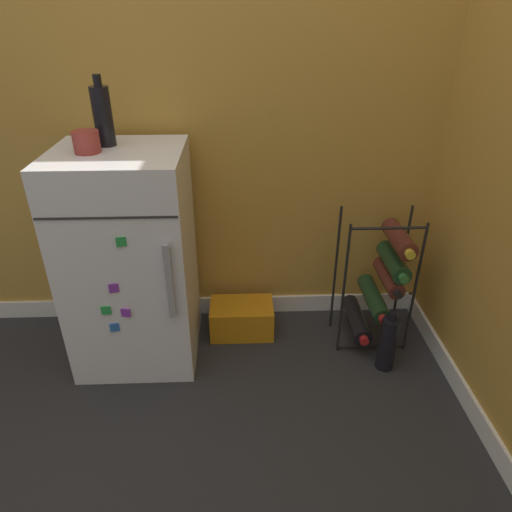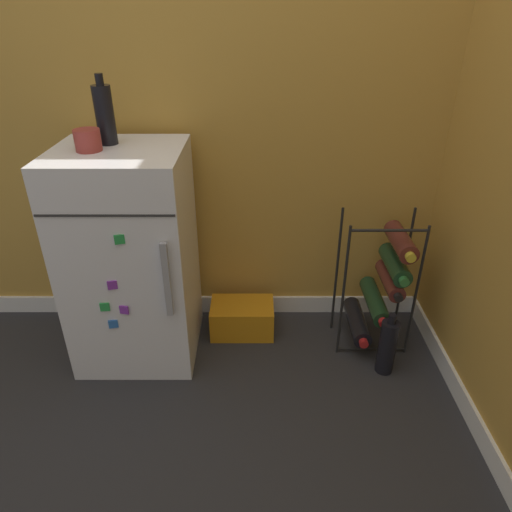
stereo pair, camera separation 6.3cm
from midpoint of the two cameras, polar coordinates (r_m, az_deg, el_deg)
ground_plane at (r=1.94m, az=-2.68°, el=-17.00°), size 14.00×14.00×0.00m
wall_back at (r=1.98m, az=-3.52°, el=24.31°), size 6.76×0.07×2.50m
mini_fridge at (r=1.97m, az=-16.29°, el=-0.57°), size 0.50×0.49×0.93m
wine_rack at (r=2.10m, az=14.38°, el=-3.12°), size 0.32×0.32×0.64m
soda_box at (r=2.21m, az=-2.68°, el=-7.79°), size 0.30×0.19×0.15m
fridge_top_cup at (r=1.80m, az=-21.51°, el=13.12°), size 0.09×0.09×0.08m
fridge_top_bottle at (r=1.86m, az=-19.68°, el=16.20°), size 0.07×0.07×0.25m
loose_bottle_floor at (r=2.05m, az=15.21°, el=-10.47°), size 0.08×0.08×0.29m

